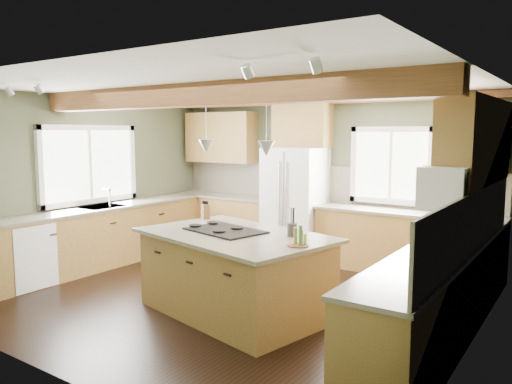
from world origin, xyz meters
The scene contains 37 objects.
floor centered at (0.00, 0.00, 0.00)m, with size 5.60×5.60×0.00m, color black.
ceiling centered at (0.00, 0.00, 2.60)m, with size 5.60×5.60×0.00m, color silver.
wall_back centered at (0.00, 2.50, 1.30)m, with size 5.60×5.60×0.00m, color #464F38.
wall_left centered at (-2.80, 0.00, 1.30)m, with size 5.00×5.00×0.00m, color #464F38.
wall_right centered at (2.80, 0.00, 1.30)m, with size 5.00×5.00×0.00m, color #464F38.
ceiling_beam centered at (0.00, -0.44, 2.47)m, with size 5.55×0.26×0.26m, color #532E17.
soffit_trim centered at (0.00, 2.40, 2.54)m, with size 5.55×0.20×0.10m, color #532E17.
backsplash_back centered at (0.00, 2.48, 1.21)m, with size 5.58×0.03×0.58m, color brown.
backsplash_right centered at (2.78, 0.05, 1.21)m, with size 0.03×3.70×0.58m, color brown.
base_cab_back_left centered at (-1.79, 2.20, 0.44)m, with size 2.02×0.60×0.88m, color brown.
counter_back_left centered at (-1.79, 2.20, 0.90)m, with size 2.06×0.64×0.04m, color #474134.
base_cab_back_right centered at (1.49, 2.20, 0.44)m, with size 2.62×0.60×0.88m, color brown.
counter_back_right centered at (1.49, 2.20, 0.90)m, with size 2.66×0.64×0.04m, color #474134.
base_cab_left centered at (-2.50, 0.05, 0.44)m, with size 0.60×3.70×0.88m, color brown.
counter_left centered at (-2.50, 0.05, 0.90)m, with size 0.64×3.74×0.04m, color #474134.
base_cab_right centered at (2.50, 0.05, 0.44)m, with size 0.60×3.70×0.88m, color brown.
counter_right centered at (2.50, 0.05, 0.90)m, with size 0.64×3.74×0.04m, color #474134.
upper_cab_back_left centered at (-1.99, 2.33, 1.95)m, with size 1.40×0.35×0.90m, color brown.
upper_cab_over_fridge centered at (-0.30, 2.33, 2.15)m, with size 0.96×0.35×0.70m, color brown.
upper_cab_right centered at (2.62, 0.90, 1.95)m, with size 0.35×2.20×0.90m, color brown.
upper_cab_back_corner centered at (2.30, 2.33, 1.95)m, with size 0.90×0.35×0.90m, color brown.
window_left centered at (-2.78, 0.05, 1.55)m, with size 0.04×1.60×1.05m, color white.
window_back centered at (1.15, 2.48, 1.55)m, with size 1.10×0.04×1.00m, color white.
sink centered at (-2.50, 0.05, 0.91)m, with size 0.50×0.65×0.03m, color #262628.
faucet centered at (-2.32, 0.05, 1.05)m, with size 0.02×0.02×0.28m, color #B2B2B7.
dishwasher centered at (-2.49, -1.25, 0.43)m, with size 0.60×0.60×0.84m, color white.
oven centered at (2.49, -1.25, 0.43)m, with size 0.60×0.72×0.84m, color white.
microwave centered at (2.58, -0.05, 1.55)m, with size 0.40×0.70×0.38m, color white.
pendant_left centered at (-0.09, -0.34, 1.88)m, with size 0.18×0.18×0.16m, color #B2B2B7.
pendant_right centered at (0.89, -0.55, 1.88)m, with size 0.18×0.18×0.16m, color #B2B2B7.
refrigerator centered at (-0.30, 2.12, 0.90)m, with size 0.90×0.74×1.80m, color white.
island centered at (0.40, -0.44, 0.44)m, with size 2.01×1.23×0.88m, color brown.
island_top centered at (0.40, -0.44, 0.90)m, with size 2.14×1.36×0.04m, color #474134.
cooktop centered at (0.24, -0.41, 0.93)m, with size 0.87×0.58×0.02m, color black.
knife_block centered at (-0.48, 0.09, 1.02)m, with size 0.12×0.09×0.19m, color brown.
utensil_crock centered at (1.01, -0.22, 0.99)m, with size 0.11×0.11×0.14m, color #413B34.
bottle_tray centered at (1.29, -0.58, 1.02)m, with size 0.22×0.22×0.20m, color brown, non-canonical shape.
Camera 1 is at (3.69, -4.84, 2.05)m, focal length 35.00 mm.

